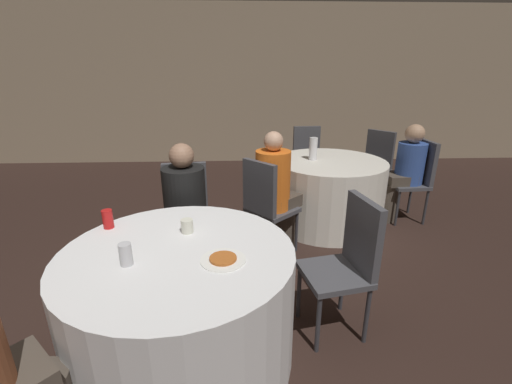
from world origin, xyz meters
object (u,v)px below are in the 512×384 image
at_px(chair_far_northeast, 375,161).
at_px(chair_far_east, 416,174).
at_px(table_near, 182,306).
at_px(person_blue_shirt, 402,174).
at_px(table_far, 328,192).
at_px(person_orange_shirt, 278,193).
at_px(pizza_plate_near, 223,259).
at_px(chair_far_southwest, 266,200).
at_px(soda_can_red, 108,219).
at_px(person_black_shirt, 185,212).
at_px(bottle_far, 313,149).
at_px(soda_can_silver, 126,254).
at_px(chair_near_north, 186,208).
at_px(chair_near_east, 349,256).
at_px(chair_far_north, 307,155).

xyz_separation_m(chair_far_northeast, chair_far_east, (0.25, -0.62, 0.00)).
relative_size(table_near, person_blue_shirt, 1.17).
bearing_deg(table_near, table_far, 54.97).
distance_m(person_orange_shirt, pizza_plate_near, 1.53).
relative_size(chair_far_southwest, soda_can_red, 7.82).
height_order(chair_far_northeast, chair_far_southwest, same).
xyz_separation_m(table_far, chair_far_east, (1.04, 0.06, 0.19)).
relative_size(chair_far_northeast, person_black_shirt, 0.82).
bearing_deg(chair_far_northeast, person_blue_shirt, 146.30).
distance_m(person_blue_shirt, bottle_far, 1.10).
xyz_separation_m(person_blue_shirt, soda_can_silver, (-2.46, -2.12, 0.24)).
distance_m(chair_far_southwest, person_blue_shirt, 1.80).
distance_m(person_black_shirt, pizza_plate_near, 1.10).
relative_size(chair_far_southwest, chair_far_east, 1.00).
xyz_separation_m(chair_far_southwest, bottle_far, (0.58, 0.75, 0.31)).
distance_m(chair_near_north, person_blue_shirt, 2.52).
bearing_deg(chair_far_east, person_blue_shirt, 90.00).
distance_m(chair_near_east, bottle_far, 1.80).
bearing_deg(soda_can_silver, chair_far_southwest, 58.75).
relative_size(table_near, chair_near_north, 1.40).
bearing_deg(chair_near_east, soda_can_red, 74.68).
bearing_deg(table_far, chair_far_north, 92.82).
xyz_separation_m(table_near, soda_can_red, (-0.49, 0.32, 0.44)).
distance_m(table_near, table_far, 2.37).
bearing_deg(chair_far_north, soda_can_silver, 60.77).
xyz_separation_m(table_near, chair_near_east, (1.06, 0.21, 0.19)).
bearing_deg(chair_far_northeast, soda_can_silver, 98.42).
relative_size(table_far, chair_far_east, 1.31).
height_order(chair_far_east, bottle_far, bottle_far).
relative_size(chair_near_north, chair_far_north, 1.00).
bearing_deg(person_black_shirt, person_orange_shirt, -158.54).
xyz_separation_m(soda_can_red, bottle_far, (1.66, 1.66, 0.06)).
bearing_deg(table_far, soda_can_silver, -127.66).
distance_m(chair_far_northeast, person_blue_shirt, 0.63).
height_order(chair_near_north, chair_far_northeast, same).
xyz_separation_m(table_far, person_orange_shirt, (-0.65, -0.59, 0.23)).
relative_size(person_black_shirt, pizza_plate_near, 4.72).
xyz_separation_m(person_blue_shirt, bottle_far, (-1.06, -0.00, 0.30)).
distance_m(chair_far_northeast, bottle_far, 1.21).
bearing_deg(chair_far_northeast, table_far, 90.00).
relative_size(chair_far_east, person_blue_shirt, 0.84).
relative_size(chair_near_north, soda_can_red, 7.82).
xyz_separation_m(chair_far_north, soda_can_red, (-1.80, -2.66, 0.25)).
height_order(chair_near_north, chair_far_north, same).
bearing_deg(person_black_shirt, chair_far_southwest, -161.75).
xyz_separation_m(table_far, bottle_far, (-0.19, 0.05, 0.50)).
height_order(chair_far_northeast, person_orange_shirt, person_orange_shirt).
bearing_deg(bottle_far, pizza_plate_near, -113.39).
xyz_separation_m(chair_near_north, chair_far_northeast, (2.27, 1.54, 0.00)).
relative_size(person_blue_shirt, bottle_far, 4.56).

